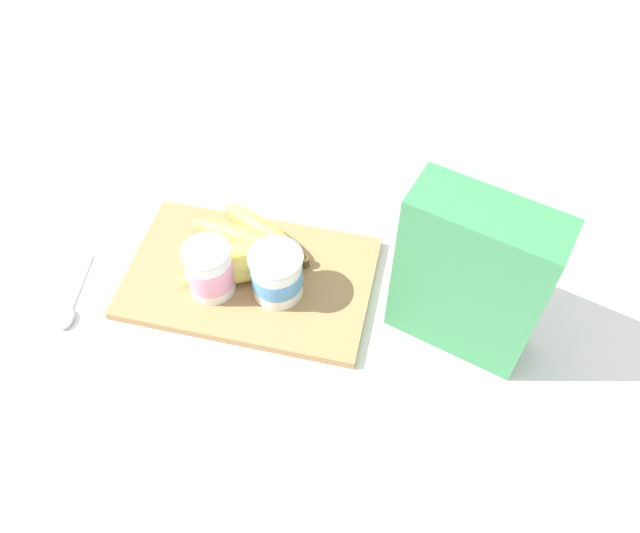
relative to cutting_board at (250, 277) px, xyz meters
name	(u,v)px	position (x,y,z in m)	size (l,w,h in m)	color
ground_plane	(250,280)	(0.00, 0.00, -0.01)	(2.40, 2.40, 0.00)	silver
cutting_board	(250,277)	(0.00, 0.00, 0.00)	(0.36, 0.22, 0.01)	#A37A4C
cereal_box	(471,278)	(-0.30, 0.02, 0.12)	(0.18, 0.07, 0.25)	#38844C
yogurt_cup_front	(277,275)	(-0.05, 0.02, 0.05)	(0.08, 0.08, 0.08)	white
yogurt_cup_back	(210,270)	(0.04, 0.03, 0.05)	(0.07, 0.07, 0.09)	white
banana_bunch	(251,249)	(0.01, -0.03, 0.03)	(0.20, 0.19, 0.04)	#D9C74F
spoon	(72,303)	(0.24, 0.10, 0.00)	(0.03, 0.13, 0.01)	silver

